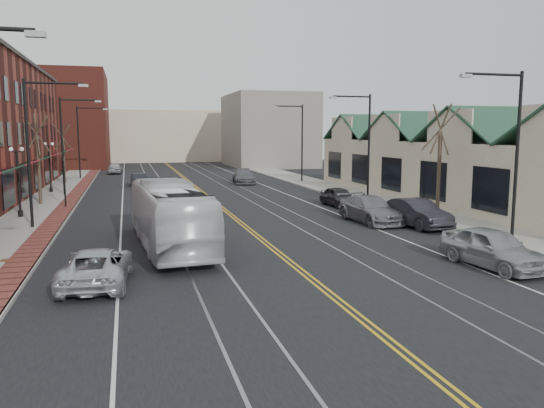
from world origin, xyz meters
TOP-DOWN VIEW (x-y plane):
  - ground at (0.00, 0.00)m, footprint 160.00×160.00m
  - sidewalk_left at (-12.00, 20.00)m, footprint 4.00×120.00m
  - sidewalk_right at (12.00, 20.00)m, footprint 4.00×120.00m
  - building_right at (18.00, 20.00)m, footprint 8.00×36.00m
  - backdrop_left at (-16.00, 70.00)m, footprint 14.00×18.00m
  - backdrop_mid at (0.00, 85.00)m, footprint 22.00×14.00m
  - backdrop_right at (15.00, 65.00)m, footprint 12.00×16.00m
  - streetlight_l_1 at (-11.05, 16.00)m, footprint 3.33×0.25m
  - streetlight_l_2 at (-11.05, 32.00)m, footprint 3.33×0.25m
  - streetlight_l_3 at (-11.05, 48.00)m, footprint 3.33×0.25m
  - streetlight_r_0 at (11.05, 6.00)m, footprint 3.33×0.25m
  - streetlight_r_1 at (11.05, 22.00)m, footprint 3.33×0.25m
  - streetlight_r_2 at (11.05, 38.00)m, footprint 3.33×0.25m
  - lamppost_l_2 at (-12.80, 20.00)m, footprint 0.84×0.28m
  - lamppost_l_3 at (-12.80, 34.00)m, footprint 0.84×0.28m
  - tree_left_near at (-12.50, 26.00)m, footprint 1.78×1.37m
  - tree_left_far at (-12.50, 42.00)m, footprint 1.66×1.28m
  - tree_right_mid at (12.50, 14.00)m, footprint 1.90×1.46m
  - manhole_far at (-11.20, 8.00)m, footprint 0.60×0.60m
  - traffic_signal at (-10.60, 24.00)m, footprint 0.18×0.15m
  - transit_bus at (-4.53, 9.40)m, footprint 3.28×10.95m
  - parked_suv at (-7.50, 3.92)m, footprint 2.61×4.93m
  - parked_car_a at (7.50, 2.27)m, footprint 2.40×4.86m
  - parked_car_b at (9.30, 11.12)m, footprint 2.15×4.97m
  - parked_car_c at (7.50, 13.22)m, footprint 2.53×5.49m
  - parked_car_d at (8.30, 19.99)m, footprint 1.83×4.17m
  - distant_car_left at (-5.30, 38.54)m, footprint 1.60×3.96m
  - distant_car_right at (5.28, 38.43)m, footprint 2.60×5.26m
  - distant_car_far at (-7.86, 55.16)m, footprint 1.84×4.24m

SIDE VIEW (x-z plane):
  - ground at x=0.00m, z-range 0.00..0.00m
  - sidewalk_left at x=-12.00m, z-range 0.00..0.15m
  - sidewalk_right at x=12.00m, z-range 0.00..0.15m
  - manhole_far at x=-11.20m, z-range 0.15..0.17m
  - distant_car_left at x=-5.30m, z-range 0.00..1.28m
  - parked_suv at x=-7.50m, z-range 0.00..1.32m
  - parked_car_d at x=8.30m, z-range 0.00..1.40m
  - distant_car_far at x=-7.86m, z-range 0.00..1.42m
  - distant_car_right at x=5.28m, z-range 0.00..1.47m
  - parked_car_c at x=7.50m, z-range 0.00..1.55m
  - parked_car_b at x=9.30m, z-range 0.00..1.59m
  - parked_car_a at x=7.50m, z-range 0.00..1.60m
  - transit_bus at x=-4.53m, z-range 0.00..3.01m
  - lamppost_l_2 at x=-12.80m, z-range 0.07..4.34m
  - lamppost_l_3 at x=-12.80m, z-range 0.07..4.34m
  - building_right at x=18.00m, z-range 0.00..4.60m
  - traffic_signal at x=-10.60m, z-range 0.45..4.25m
  - tree_left_far at x=-12.50m, z-range 0.26..6.29m
  - tree_left_near at x=-12.50m, z-range 0.27..6.75m
  - tree_right_mid at x=12.50m, z-range 0.28..7.22m
  - backdrop_mid at x=0.00m, z-range 0.00..9.00m
  - streetlight_l_1 at x=-11.05m, z-range 1.03..9.03m
  - streetlight_l_2 at x=-11.05m, z-range 1.03..9.03m
  - streetlight_l_3 at x=-11.05m, z-range 1.03..9.03m
  - streetlight_r_0 at x=11.05m, z-range 1.03..9.03m
  - streetlight_r_1 at x=11.05m, z-range 1.03..9.03m
  - streetlight_r_2 at x=11.05m, z-range 1.03..9.03m
  - backdrop_right at x=15.00m, z-range 0.00..11.00m
  - backdrop_left at x=-16.00m, z-range 0.00..14.00m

